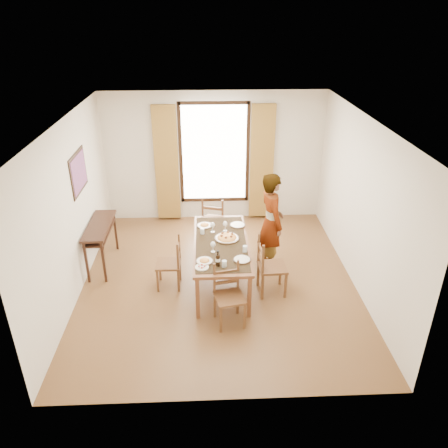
{
  "coord_description": "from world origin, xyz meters",
  "views": [
    {
      "loc": [
        -0.18,
        -6.16,
        4.17
      ],
      "look_at": [
        0.1,
        0.13,
        1.0
      ],
      "focal_mm": 35.0,
      "sensor_mm": 36.0,
      "label": 1
    }
  ],
  "objects_px": {
    "man": "(271,222)",
    "console_table": "(100,230)",
    "dining_table": "(221,245)",
    "pasta_platter": "(227,236)"
  },
  "relations": [
    {
      "from": "pasta_platter",
      "to": "dining_table",
      "type": "bearing_deg",
      "value": -135.93
    },
    {
      "from": "man",
      "to": "pasta_platter",
      "type": "xyz_separation_m",
      "value": [
        -0.77,
        -0.34,
        -0.07
      ]
    },
    {
      "from": "dining_table",
      "to": "man",
      "type": "height_order",
      "value": "man"
    },
    {
      "from": "dining_table",
      "to": "pasta_platter",
      "type": "relative_size",
      "value": 4.99
    },
    {
      "from": "man",
      "to": "console_table",
      "type": "bearing_deg",
      "value": 73.65
    },
    {
      "from": "dining_table",
      "to": "pasta_platter",
      "type": "distance_m",
      "value": 0.18
    },
    {
      "from": "console_table",
      "to": "dining_table",
      "type": "distance_m",
      "value": 2.17
    },
    {
      "from": "console_table",
      "to": "man",
      "type": "distance_m",
      "value": 2.95
    },
    {
      "from": "dining_table",
      "to": "man",
      "type": "bearing_deg",
      "value": 26.57
    },
    {
      "from": "console_table",
      "to": "pasta_platter",
      "type": "bearing_deg",
      "value": -13.84
    }
  ]
}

